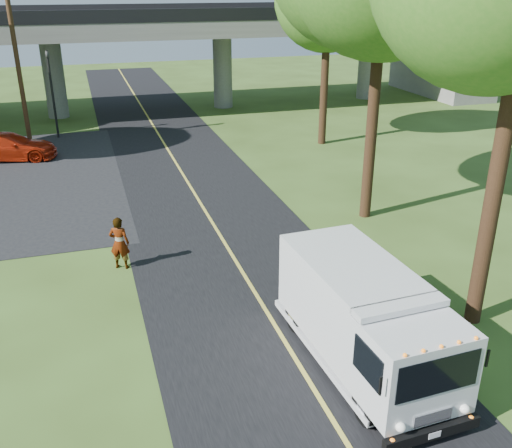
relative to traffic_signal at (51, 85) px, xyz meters
name	(u,v)px	position (x,y,z in m)	size (l,w,h in m)	color
ground	(306,378)	(6.00, -26.00, -3.20)	(120.00, 120.00, 0.00)	#354A1A
road	(213,224)	(6.00, -16.00, -3.19)	(7.00, 90.00, 0.02)	black
lane_line	(213,223)	(6.00, -16.00, -3.17)	(0.12, 90.00, 0.01)	gold
overpass	(140,48)	(6.00, 6.00, 1.36)	(54.00, 10.00, 7.30)	slate
traffic_signal	(51,85)	(0.00, 0.00, 0.00)	(0.18, 0.22, 5.20)	black
utility_pole	(18,67)	(-1.50, -2.00, 1.40)	(1.60, 0.26, 9.00)	#472D19
step_van	(363,316)	(7.51, -25.87, -1.80)	(2.53, 6.21, 2.57)	silver
red_sedan	(8,146)	(-2.47, -4.07, -2.48)	(2.02, 4.97, 1.44)	#A41F0A
pedestrian	(119,243)	(2.20, -18.74, -2.28)	(0.67, 0.44, 1.84)	gray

